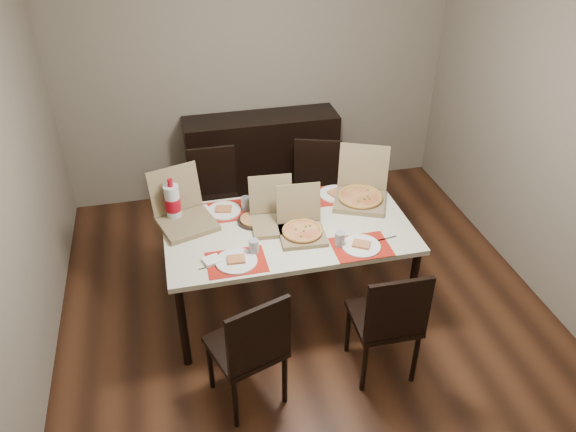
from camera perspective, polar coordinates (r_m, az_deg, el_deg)
The scene contains 20 objects.
ground at distance 4.54m, azimuth 1.85°, elevation -9.65°, with size 3.80×4.00×0.02m, color #472616.
room_walls at distance 3.97m, azimuth 0.69°, elevation 13.45°, with size 3.84×4.02×2.62m.
sideboard at distance 5.70m, azimuth -2.64°, elevation 5.86°, with size 1.50×0.40×0.90m, color black.
dining_table at distance 4.16m, azimuth -0.00°, elevation -1.91°, with size 1.80×1.00×0.75m.
chair_near_left at distance 3.56m, azimuth -3.81°, elevation -13.15°, with size 0.53×0.53×0.93m.
chair_near_right at distance 3.78m, azimuth 10.17°, elevation -10.29°, with size 0.43×0.43×0.93m.
chair_far_left at distance 4.99m, azimuth -7.43°, elevation 2.00°, with size 0.43×0.43×0.93m.
chair_far_right at distance 5.07m, azimuth 2.88°, elevation 2.87°, with size 0.53×0.53×0.93m.
setting_near_left at distance 3.81m, azimuth -5.11°, elevation -4.26°, with size 0.46×0.30×0.11m.
setting_near_right at distance 3.95m, azimuth 6.90°, elevation -2.87°, with size 0.49×0.30×0.11m.
setting_far_left at distance 4.32m, azimuth -6.23°, elevation 0.72°, with size 0.46×0.30×0.11m.
setting_far_right at distance 4.48m, azimuth 4.31°, elevation 2.18°, with size 0.47×0.30×0.11m.
napkin_loose at distance 4.14m, azimuth 0.79°, elevation -0.86°, with size 0.12×0.11×0.02m, color white.
pizza_box_center at distance 4.03m, azimuth 1.38°, elevation -1.18°, with size 0.35×0.38×0.33m.
pizza_box_right at distance 4.44m, azimuth 7.39°, elevation 2.26°, with size 0.53×0.55×0.39m.
pizza_box_left at distance 4.21m, azimuth -10.50°, elevation 0.05°, with size 0.49×0.52×0.39m.
pizza_box_extra at distance 4.14m, azimuth -1.53°, elevation -0.07°, with size 0.35×0.38×0.33m.
faina_plate at distance 4.19m, azimuth -3.51°, elevation -0.42°, with size 0.24×0.24×0.03m.
dip_bowl at distance 4.24m, azimuth 1.39°, elevation 0.16°, with size 0.12×0.12×0.03m, color white.
soda_bottle at distance 4.21m, azimuth -11.62°, elevation 1.29°, with size 0.12×0.12×0.35m.
Camera 1 is at (-0.89, -3.18, 3.11)m, focal length 35.00 mm.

